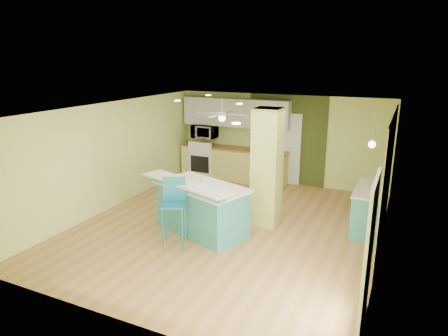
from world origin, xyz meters
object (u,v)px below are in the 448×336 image
(peninsula, at_px, (201,207))
(bar_stool, at_px, (174,201))
(fruit_bowl, at_px, (256,149))
(side_counter, at_px, (369,209))
(canister, at_px, (204,183))

(peninsula, height_order, bar_stool, bar_stool)
(bar_stool, distance_m, fruit_bowl, 4.37)
(peninsula, height_order, side_counter, peninsula)
(fruit_bowl, bearing_deg, bar_stool, -89.80)
(peninsula, xyz_separation_m, fruit_bowl, (-0.22, 3.67, 0.44))
(peninsula, xyz_separation_m, side_counter, (3.09, 1.53, -0.07))
(peninsula, relative_size, bar_stool, 1.76)
(bar_stool, bearing_deg, fruit_bowl, 66.82)
(fruit_bowl, height_order, canister, canister)
(side_counter, distance_m, canister, 3.44)
(bar_stool, relative_size, fruit_bowl, 4.24)
(bar_stool, relative_size, side_counter, 0.92)
(side_counter, distance_m, fruit_bowl, 3.97)
(peninsula, distance_m, fruit_bowl, 3.70)
(peninsula, distance_m, side_counter, 3.45)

